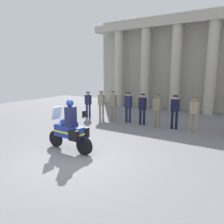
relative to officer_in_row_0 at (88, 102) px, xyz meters
name	(u,v)px	position (x,y,z in m)	size (l,w,h in m)	color
ground_plane	(71,160)	(3.73, -5.57, -0.97)	(28.00, 28.00, 0.00)	slate
colonnade_backdrop	(178,60)	(3.81, 5.76, 2.71)	(13.56, 1.55, 6.98)	#A49F91
officer_in_row_0	(88,102)	(0.00, 0.00, 0.00)	(0.39, 0.24, 1.64)	#191E42
officer_in_row_1	(101,103)	(0.93, 0.11, 0.03)	(0.39, 0.24, 1.68)	gray
officer_in_row_2	(113,103)	(1.79, 0.08, 0.05)	(0.39, 0.24, 1.72)	#7A7056
officer_in_row_3	(128,105)	(2.76, 0.13, 0.04)	(0.39, 0.24, 1.71)	#191E42
officer_in_row_4	(142,107)	(3.64, 0.10, 0.02)	(0.39, 0.24, 1.68)	black
officer_in_row_5	(157,108)	(4.49, 0.01, 0.05)	(0.39, 0.24, 1.73)	#7A7056
officer_in_row_6	(175,109)	(5.38, 0.11, 0.04)	(0.39, 0.24, 1.70)	black
officer_in_row_7	(194,111)	(6.31, 0.08, 0.03)	(0.39, 0.24, 1.69)	gray
motorcycle_with_rider	(70,130)	(3.12, -4.94, -0.17)	(2.09, 0.71, 1.90)	black
briefcase_on_ground	(84,114)	(-0.44, 0.12, -0.79)	(0.10, 0.32, 0.36)	black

